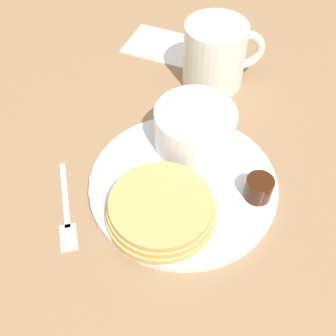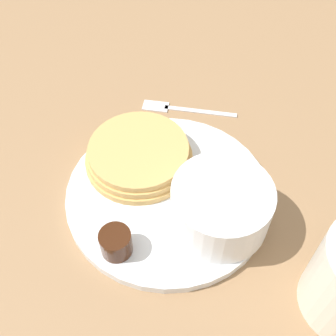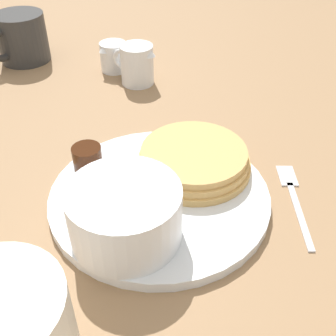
{
  "view_description": "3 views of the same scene",
  "coord_description": "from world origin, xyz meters",
  "px_view_note": "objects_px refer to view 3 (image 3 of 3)",
  "views": [
    {
      "loc": [
        0.06,
        -0.32,
        0.44
      ],
      "look_at": [
        -0.02,
        -0.01,
        0.05
      ],
      "focal_mm": 45.0,
      "sensor_mm": 36.0,
      "label": 1
    },
    {
      "loc": [
        0.23,
        0.17,
        0.42
      ],
      "look_at": [
        -0.01,
        -0.0,
        0.05
      ],
      "focal_mm": 45.0,
      "sensor_mm": 36.0,
      "label": 2
    },
    {
      "loc": [
        -0.16,
        0.3,
        0.32
      ],
      "look_at": [
        -0.0,
        -0.02,
        0.03
      ],
      "focal_mm": 45.0,
      "sensor_mm": 36.0,
      "label": 3
    }
  ],
  "objects_px": {
    "plate": "(160,196)",
    "creamer_pitcher_near": "(137,64)",
    "bowl": "(127,213)",
    "creamer_pitcher_far": "(114,56)",
    "second_mug": "(21,38)",
    "fork": "(293,193)"
  },
  "relations": [
    {
      "from": "creamer_pitcher_far",
      "to": "fork",
      "type": "distance_m",
      "value": 0.4
    },
    {
      "from": "plate",
      "to": "creamer_pitcher_near",
      "type": "height_order",
      "value": "creamer_pitcher_near"
    },
    {
      "from": "bowl",
      "to": "creamer_pitcher_far",
      "type": "distance_m",
      "value": 0.4
    },
    {
      "from": "bowl",
      "to": "second_mug",
      "type": "distance_m",
      "value": 0.49
    },
    {
      "from": "creamer_pitcher_near",
      "to": "fork",
      "type": "height_order",
      "value": "creamer_pitcher_near"
    },
    {
      "from": "second_mug",
      "to": "fork",
      "type": "bearing_deg",
      "value": 164.58
    },
    {
      "from": "bowl",
      "to": "creamer_pitcher_far",
      "type": "xyz_separation_m",
      "value": [
        0.23,
        -0.33,
        -0.02
      ]
    },
    {
      "from": "creamer_pitcher_far",
      "to": "plate",
      "type": "bearing_deg",
      "value": 130.81
    },
    {
      "from": "plate",
      "to": "bowl",
      "type": "height_order",
      "value": "bowl"
    },
    {
      "from": "plate",
      "to": "second_mug",
      "type": "bearing_deg",
      "value": -29.51
    },
    {
      "from": "creamer_pitcher_near",
      "to": "bowl",
      "type": "bearing_deg",
      "value": 118.73
    },
    {
      "from": "plate",
      "to": "second_mug",
      "type": "distance_m",
      "value": 0.45
    },
    {
      "from": "plate",
      "to": "creamer_pitcher_near",
      "type": "relative_size",
      "value": 3.08
    },
    {
      "from": "plate",
      "to": "bowl",
      "type": "distance_m",
      "value": 0.08
    },
    {
      "from": "creamer_pitcher_near",
      "to": "plate",
      "type": "bearing_deg",
      "value": 124.95
    },
    {
      "from": "plate",
      "to": "creamer_pitcher_far",
      "type": "bearing_deg",
      "value": -49.19
    },
    {
      "from": "bowl",
      "to": "creamer_pitcher_near",
      "type": "xyz_separation_m",
      "value": [
        0.17,
        -0.3,
        -0.01
      ]
    },
    {
      "from": "creamer_pitcher_near",
      "to": "second_mug",
      "type": "distance_m",
      "value": 0.22
    },
    {
      "from": "creamer_pitcher_far",
      "to": "bowl",
      "type": "bearing_deg",
      "value": 124.55
    },
    {
      "from": "bowl",
      "to": "creamer_pitcher_far",
      "type": "relative_size",
      "value": 1.67
    },
    {
      "from": "plate",
      "to": "creamer_pitcher_near",
      "type": "xyz_separation_m",
      "value": [
        0.16,
        -0.23,
        0.03
      ]
    },
    {
      "from": "bowl",
      "to": "second_mug",
      "type": "xyz_separation_m",
      "value": [
        0.39,
        -0.29,
        -0.0
      ]
    }
  ]
}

